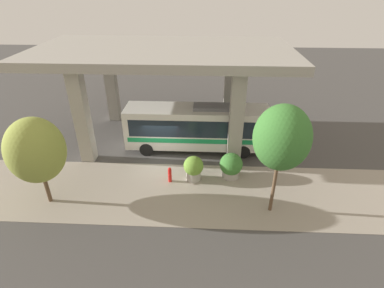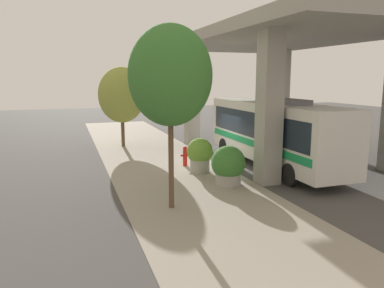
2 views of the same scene
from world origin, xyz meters
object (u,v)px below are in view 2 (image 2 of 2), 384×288
object	(u,v)px
fire_hydrant	(185,156)
street_tree_near	(122,95)
planter_front	(228,166)
bus	(273,130)
street_tree_far	(170,76)
planter_middle	(200,154)

from	to	relation	value
fire_hydrant	street_tree_near	world-z (taller)	street_tree_near
fire_hydrant	planter_front	world-z (taller)	planter_front
bus	street_tree_near	xyz separation A→B (m)	(-6.52, 8.44, 1.53)
street_tree_near	street_tree_far	world-z (taller)	street_tree_far
planter_middle	street_tree_far	distance (m)	6.43
bus	planter_front	distance (m)	4.40
street_tree_far	bus	bearing A→B (deg)	33.28
fire_hydrant	planter_middle	distance (m)	1.57
planter_front	planter_middle	world-z (taller)	planter_front
planter_front	street_tree_far	distance (m)	5.33
fire_hydrant	planter_middle	bearing A→B (deg)	-79.35
bus	street_tree_near	size ratio (longest dim) A/B	1.96
planter_front	street_tree_near	distance (m)	11.48
street_tree_near	planter_middle	bearing A→B (deg)	-73.19
bus	street_tree_near	bearing A→B (deg)	127.71
bus	planter_front	size ratio (longest dim) A/B	6.05
street_tree_far	planter_front	bearing A→B (deg)	33.27
street_tree_near	street_tree_far	size ratio (longest dim) A/B	0.84
bus	fire_hydrant	world-z (taller)	bus
bus	planter_middle	world-z (taller)	bus
planter_middle	planter_front	bearing A→B (deg)	-79.73
fire_hydrant	bus	bearing A→B (deg)	-20.35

